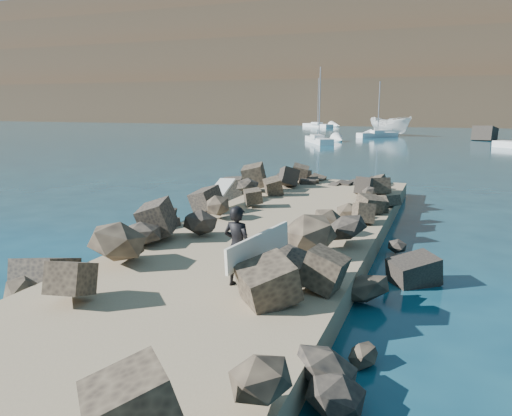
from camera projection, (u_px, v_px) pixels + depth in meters
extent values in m
plane|color=#0F384C|center=(268.00, 252.00, 14.52)|extent=(800.00, 800.00, 0.00)
cube|color=#8C7759|center=(242.00, 262.00, 12.63)|extent=(6.00, 26.00, 0.60)
cube|color=black|center=(154.00, 239.00, 14.06)|extent=(2.60, 22.00, 1.00)
cube|color=black|center=(361.00, 261.00, 12.03)|extent=(2.60, 22.00, 1.00)
cube|color=#2D4919|center=(472.00, 66.00, 154.19)|extent=(360.00, 140.00, 32.00)
cube|color=white|center=(219.00, 194.00, 18.07)|extent=(0.93, 2.45, 0.08)
imported|color=white|center=(390.00, 126.00, 70.21)|extent=(7.31, 6.28, 2.74)
imported|color=black|center=(237.00, 247.00, 9.93)|extent=(0.66, 0.49, 1.66)
cube|color=silver|center=(259.00, 247.00, 9.76)|extent=(0.60, 2.00, 0.65)
cube|color=white|center=(319.00, 141.00, 56.28)|extent=(4.70, 6.92, 0.80)
cylinder|color=gray|center=(320.00, 103.00, 55.43)|extent=(0.12, 0.12, 7.73)
cube|color=white|center=(317.00, 137.00, 55.50)|extent=(1.92, 2.27, 0.44)
cube|color=white|center=(318.00, 126.00, 97.89)|extent=(7.18, 6.56, 0.80)
cylinder|color=gray|center=(318.00, 101.00, 96.94)|extent=(0.12, 0.12, 8.78)
cube|color=white|center=(317.00, 123.00, 97.22)|extent=(2.53, 2.43, 0.44)
cube|color=white|center=(378.00, 136.00, 66.38)|extent=(5.07, 5.37, 0.80)
cylinder|color=gray|center=(379.00, 107.00, 65.64)|extent=(0.12, 0.12, 6.67)
cube|color=white|center=(377.00, 132.00, 65.79)|extent=(1.86, 1.91, 0.44)
cube|color=white|center=(309.00, 11.00, 160.70)|extent=(10.00, 8.00, 4.00)
cube|color=white|center=(442.00, 11.00, 158.68)|extent=(8.00, 6.00, 3.50)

